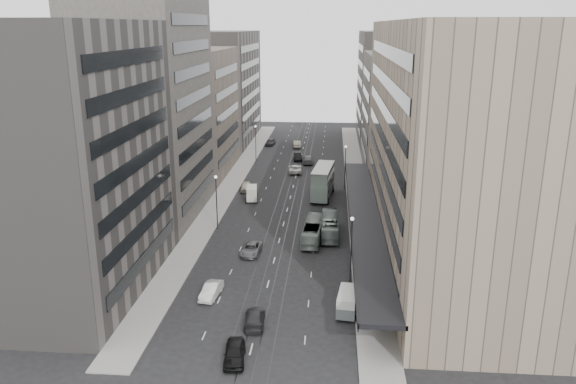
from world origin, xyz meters
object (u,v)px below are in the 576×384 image
(vw_microbus, at_px, (347,301))
(sedan_1, at_px, (211,290))
(bus_near, at_px, (330,226))
(double_decker, at_px, (323,181))
(sedan_0, at_px, (235,353))
(bus_far, at_px, (313,231))
(panel_van, at_px, (252,193))
(pedestrian, at_px, (385,292))
(sedan_2, at_px, (251,249))

(vw_microbus, bearing_deg, sedan_1, 177.39)
(bus_near, bearing_deg, sedan_1, 57.01)
(double_decker, bearing_deg, sedan_0, -91.42)
(bus_far, distance_m, sedan_0, 31.23)
(bus_near, xyz_separation_m, bus_far, (-2.40, -2.20, -0.00))
(double_decker, distance_m, panel_van, 12.70)
(panel_van, xyz_separation_m, sedan_1, (0.56, -36.22, -0.63))
(vw_microbus, distance_m, panel_van, 41.87)
(double_decker, xyz_separation_m, panel_van, (-12.28, -2.74, -1.67))
(bus_far, xyz_separation_m, panel_van, (-11.35, 17.87, -0.04))
(bus_near, xyz_separation_m, pedestrian, (6.27, -19.80, -0.41))
(bus_near, distance_m, pedestrian, 20.77)
(bus_near, relative_size, vw_microbus, 2.14)
(panel_van, height_order, sedan_0, panel_van)
(sedan_1, bearing_deg, bus_far, 66.24)
(bus_far, xyz_separation_m, vw_microbus, (4.42, -20.92, -0.04))
(sedan_0, xyz_separation_m, pedestrian, (14.68, 13.05, 0.22))
(sedan_2, bearing_deg, pedestrian, -30.96)
(vw_microbus, relative_size, panel_van, 1.14)
(vw_microbus, relative_size, sedan_2, 0.95)
(vw_microbus, xyz_separation_m, pedestrian, (4.25, 3.33, -0.36))
(sedan_2, bearing_deg, double_decker, 75.48)
(sedan_0, distance_m, pedestrian, 19.64)
(double_decker, bearing_deg, pedestrian, -72.26)
(sedan_1, bearing_deg, sedan_0, -62.07)
(sedan_1, bearing_deg, double_decker, 79.93)
(sedan_2, bearing_deg, sedan_1, -98.06)
(vw_microbus, height_order, sedan_1, vw_microbus)
(sedan_1, xyz_separation_m, sedan_2, (2.74, 12.56, -0.05))
(sedan_0, height_order, pedestrian, pedestrian)
(bus_far, relative_size, sedan_0, 2.18)
(sedan_0, height_order, sedan_1, sedan_0)
(bus_near, xyz_separation_m, sedan_0, (-8.40, -32.84, -0.63))
(bus_far, height_order, sedan_2, bus_far)
(vw_microbus, height_order, panel_van, panel_van)
(sedan_1, bearing_deg, pedestrian, 8.91)
(vw_microbus, xyz_separation_m, sedan_1, (-15.21, 2.57, -0.62))
(sedan_0, xyz_separation_m, sedan_2, (-2.04, 24.84, -0.10))
(double_decker, bearing_deg, sedan_1, -100.45)
(bus_near, height_order, sedan_2, bus_near)
(sedan_2, distance_m, pedestrian, 20.46)
(sedan_0, bearing_deg, double_decker, 76.34)
(vw_microbus, xyz_separation_m, sedan_2, (-12.46, 15.12, -0.68))
(bus_near, xyz_separation_m, panel_van, (-13.74, 15.66, -0.04))
(bus_near, relative_size, bus_far, 1.00)
(bus_far, height_order, double_decker, double_decker)
(sedan_1, bearing_deg, bus_near, 64.01)
(bus_far, relative_size, pedestrian, 5.90)
(bus_near, relative_size, panel_van, 2.44)
(panel_van, distance_m, sedan_1, 36.23)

